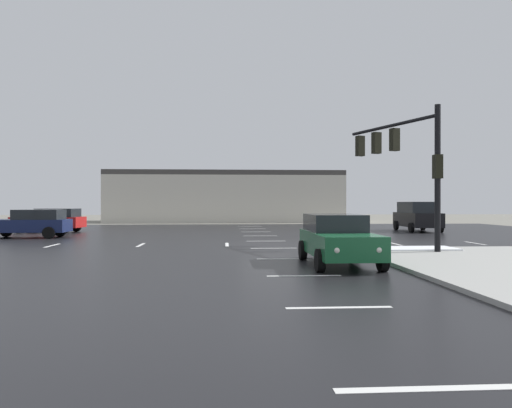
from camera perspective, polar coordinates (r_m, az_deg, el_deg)
ground_plane at (r=23.19m, az=1.58°, el=-4.76°), size 120.00×120.00×0.00m
road_asphalt at (r=23.19m, az=1.58°, el=-4.73°), size 44.00×44.00×0.02m
snow_strip_curbside at (r=20.38m, az=16.85°, el=-4.96°), size 4.00×1.60×0.06m
lane_markings at (r=21.97m, az=5.06°, el=-4.97°), size 36.15×36.15×0.01m
traffic_signal_mast at (r=21.20m, az=16.81°, el=5.59°), size 2.02×5.48×5.54m
strip_building_background at (r=52.41m, az=-3.57°, el=0.84°), size 24.14×8.00×5.27m
sedan_navy at (r=30.32m, az=-24.73°, el=-2.01°), size 4.56×2.07×1.58m
sedan_red at (r=35.33m, az=-22.72°, el=-1.70°), size 4.68×2.44×1.58m
suv_black at (r=35.70m, az=18.21°, el=-1.30°), size 2.34×4.91×2.03m
sedan_green at (r=15.85m, az=9.44°, el=-3.93°), size 2.03×4.54×1.58m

